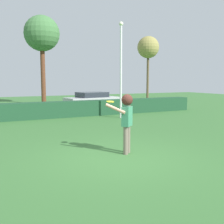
{
  "coord_description": "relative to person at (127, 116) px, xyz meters",
  "views": [
    {
      "loc": [
        -3.45,
        -6.53,
        2.21
      ],
      "look_at": [
        0.41,
        1.24,
        1.15
      ],
      "focal_mm": 42.55,
      "sensor_mm": 36.0,
      "label": 1
    }
  ],
  "objects": [
    {
      "name": "frisbee",
      "position": [
        -0.31,
        0.48,
        0.41
      ],
      "size": [
        0.23,
        0.23,
        0.04
      ],
      "color": "yellow"
    },
    {
      "name": "ground_plane",
      "position": [
        -0.4,
        -0.25,
        -1.14
      ],
      "size": [
        60.0,
        60.0,
        0.0
      ],
      "primitive_type": "plane",
      "color": "#396C34"
    },
    {
      "name": "hedge_row",
      "position": [
        -0.4,
        8.52,
        -0.68
      ],
      "size": [
        20.13,
        0.9,
        0.93
      ],
      "primitive_type": "cube",
      "color": "#1E482C",
      "rests_on": "ground"
    },
    {
      "name": "lamppost",
      "position": [
        3.42,
        6.72,
        1.89
      ],
      "size": [
        0.24,
        0.24,
        5.44
      ],
      "color": "silver",
      "rests_on": "ground"
    },
    {
      "name": "maple_tree",
      "position": [
        13.08,
        18.3,
        4.56
      ],
      "size": [
        2.41,
        2.41,
        6.98
      ],
      "color": "brown",
      "rests_on": "ground"
    },
    {
      "name": "parked_car_silver",
      "position": [
        3.96,
        12.45,
        -0.45
      ],
      "size": [
        4.42,
        2.34,
        1.25
      ],
      "color": "#B7B7BC",
      "rests_on": "ground"
    },
    {
      "name": "person",
      "position": [
        0.0,
        0.0,
        0.0
      ],
      "size": [
        0.82,
        0.53,
        1.79
      ],
      "color": "#78695C",
      "rests_on": "ground"
    },
    {
      "name": "birch_tree",
      "position": [
        1.25,
        17.29,
        4.99
      ],
      "size": [
        3.09,
        3.09,
        7.77
      ],
      "color": "brown",
      "rests_on": "ground"
    }
  ]
}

